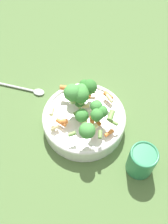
# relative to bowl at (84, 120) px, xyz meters

# --- Properties ---
(ground_plane) EXTENTS (3.00, 3.00, 0.00)m
(ground_plane) POSITION_rel_bowl_xyz_m (0.00, 0.00, -0.03)
(ground_plane) COLOR #4C6B38
(bowl) EXTENTS (0.24, 0.24, 0.05)m
(bowl) POSITION_rel_bowl_xyz_m (0.00, 0.00, 0.00)
(bowl) COLOR white
(bowl) RESTS_ON ground_plane
(pasta_salad) EXTENTS (0.18, 0.18, 0.10)m
(pasta_salad) POSITION_rel_bowl_xyz_m (0.01, 0.00, 0.08)
(pasta_salad) COLOR #8CB766
(pasta_salad) RESTS_ON bowl
(cup) EXTENTS (0.07, 0.07, 0.09)m
(cup) POSITION_rel_bowl_xyz_m (-0.09, -0.18, 0.02)
(cup) COLOR #2D7F51
(cup) RESTS_ON ground_plane
(spoon) EXTENTS (0.03, 0.20, 0.01)m
(spoon) POSITION_rel_bowl_xyz_m (0.08, 0.21, -0.02)
(spoon) COLOR silver
(spoon) RESTS_ON ground_plane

